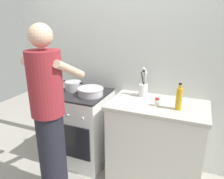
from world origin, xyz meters
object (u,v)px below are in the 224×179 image
(person, at_px, (49,118))
(stove_range, at_px, (83,127))
(pot, at_px, (73,86))
(oil_bottle, at_px, (179,98))
(mixing_bowl, at_px, (91,91))
(utensil_crock, at_px, (143,87))
(spice_bottle, at_px, (157,102))

(person, bearing_deg, stove_range, 91.86)
(pot, xyz_separation_m, oil_bottle, (1.24, -0.12, 0.06))
(mixing_bowl, bearing_deg, utensil_crock, 20.23)
(spice_bottle, height_order, oil_bottle, oil_bottle)
(oil_bottle, height_order, person, person)
(stove_range, xyz_separation_m, utensil_crock, (0.70, 0.17, 0.55))
(pot, bearing_deg, spice_bottle, -5.75)
(person, bearing_deg, oil_bottle, 27.17)
(pot, xyz_separation_m, spice_bottle, (1.04, -0.10, -0.01))
(utensil_crock, relative_size, person, 0.19)
(utensil_crock, height_order, person, person)
(stove_range, bearing_deg, pot, 161.91)
(mixing_bowl, xyz_separation_m, utensil_crock, (0.56, 0.20, 0.05))
(stove_range, distance_m, spice_bottle, 1.02)
(person, bearing_deg, mixing_bowl, 78.59)
(spice_bottle, relative_size, person, 0.05)
(stove_range, bearing_deg, spice_bottle, -3.75)
(stove_range, xyz_separation_m, pot, (-0.14, 0.05, 0.51))
(spice_bottle, distance_m, oil_bottle, 0.22)
(mixing_bowl, relative_size, utensil_crock, 0.90)
(pot, bearing_deg, oil_bottle, -5.36)
(pot, distance_m, utensil_crock, 0.85)
(stove_range, relative_size, utensil_crock, 2.74)
(pot, distance_m, oil_bottle, 1.25)
(stove_range, distance_m, mixing_bowl, 0.52)
(utensil_crock, bearing_deg, oil_bottle, -30.75)
(stove_range, height_order, pot, pot)
(pot, xyz_separation_m, person, (0.16, -0.67, -0.09))
(spice_bottle, xyz_separation_m, person, (-0.88, -0.57, -0.08))
(utensil_crock, relative_size, oil_bottle, 1.24)
(spice_bottle, bearing_deg, person, -147.07)
(oil_bottle, bearing_deg, pot, 174.64)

